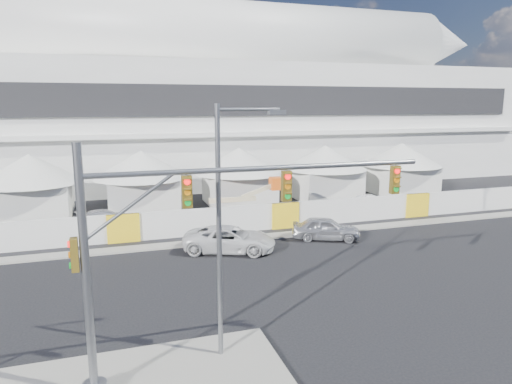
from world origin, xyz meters
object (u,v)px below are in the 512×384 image
object	(u,v)px
streetlight_median	(225,216)
boom_lift	(226,213)
pickup_curb	(230,239)
sedan_silver	(326,228)
lot_car_c	(105,218)
traffic_mast	(165,251)
lot_car_a	(372,202)

from	to	relation	value
streetlight_median	boom_lift	world-z (taller)	streetlight_median
pickup_curb	streetlight_median	world-z (taller)	streetlight_median
sedan_silver	boom_lift	xyz separation A→B (m)	(-5.71, 6.08, 0.16)
lot_car_c	traffic_mast	size ratio (longest dim) A/B	0.36
traffic_mast	sedan_silver	bearing A→B (deg)	47.39
lot_car_a	streetlight_median	bearing A→B (deg)	164.29
sedan_silver	lot_car_a	bearing A→B (deg)	-25.62
sedan_silver	boom_lift	world-z (taller)	boom_lift
lot_car_c	boom_lift	size ratio (longest dim) A/B	0.62
traffic_mast	boom_lift	distance (m)	21.43
lot_car_a	lot_car_c	world-z (taller)	same
pickup_curb	lot_car_c	bearing A→B (deg)	61.38
pickup_curb	traffic_mast	bearing A→B (deg)	179.01
pickup_curb	streetlight_median	distance (m)	13.42
sedan_silver	lot_car_a	size ratio (longest dim) A/B	1.23
sedan_silver	lot_car_a	distance (m)	11.07
sedan_silver	traffic_mast	bearing A→B (deg)	160.29
lot_car_c	streetlight_median	size ratio (longest dim) A/B	0.47
sedan_silver	pickup_curb	size ratio (longest dim) A/B	0.80
lot_car_a	traffic_mast	xyz separation A→B (m)	(-21.00, -21.14, 4.13)
sedan_silver	pickup_curb	xyz separation A→B (m)	(-7.15, -0.49, 0.02)
streetlight_median	traffic_mast	bearing A→B (deg)	-153.06
lot_car_a	traffic_mast	world-z (taller)	traffic_mast
lot_car_a	lot_car_c	bearing A→B (deg)	113.78
streetlight_median	boom_lift	bearing A→B (deg)	75.91
sedan_silver	lot_car_c	xyz separation A→B (m)	(-14.87, 8.80, -0.17)
boom_lift	lot_car_a	bearing A→B (deg)	5.53
pickup_curb	lot_car_c	distance (m)	12.08
traffic_mast	streetlight_median	size ratio (longest dim) A/B	1.30
sedan_silver	traffic_mast	world-z (taller)	traffic_mast
pickup_curb	traffic_mast	distance (m)	14.96
lot_car_c	traffic_mast	xyz separation A→B (m)	(2.16, -22.61, 4.13)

